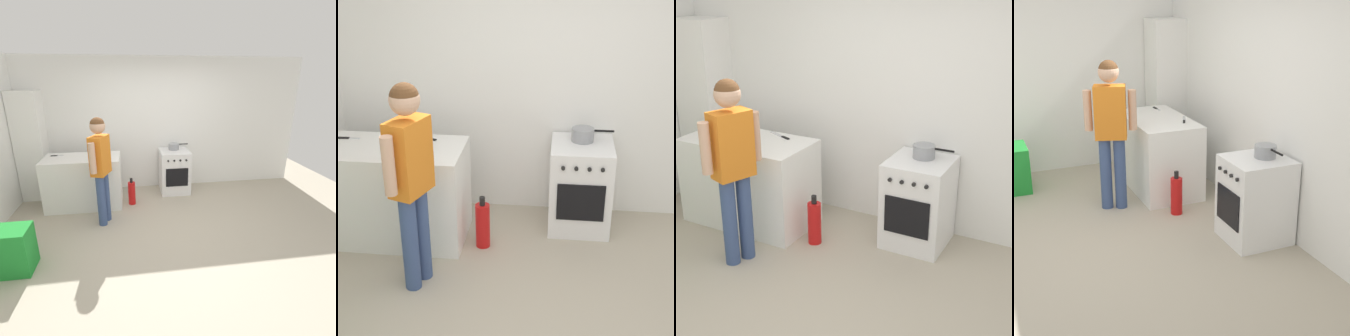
% 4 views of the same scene
% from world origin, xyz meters
% --- Properties ---
extents(ground_plane, '(8.00, 8.00, 0.00)m').
position_xyz_m(ground_plane, '(0.00, 0.00, 0.00)').
color(ground_plane, '#ADA38E').
extents(back_wall, '(6.00, 0.10, 2.60)m').
position_xyz_m(back_wall, '(0.00, 1.95, 1.30)').
color(back_wall, white).
rests_on(back_wall, ground).
extents(counter_unit, '(1.30, 0.70, 0.90)m').
position_xyz_m(counter_unit, '(-1.35, 1.20, 0.45)').
color(counter_unit, white).
rests_on(counter_unit, ground).
extents(oven_left, '(0.57, 0.62, 0.85)m').
position_xyz_m(oven_left, '(0.35, 1.58, 0.43)').
color(oven_left, white).
rests_on(oven_left, ground).
extents(pot, '(0.39, 0.21, 0.12)m').
position_xyz_m(pot, '(0.35, 1.66, 0.91)').
color(pot, gray).
rests_on(pot, oven_left).
extents(knife_paring, '(0.21, 0.03, 0.01)m').
position_xyz_m(knife_paring, '(-1.81, 1.35, 0.91)').
color(knife_paring, silver).
rests_on(knife_paring, counter_unit).
extents(knife_carving, '(0.32, 0.16, 0.01)m').
position_xyz_m(knife_carving, '(-1.12, 1.45, 0.90)').
color(knife_carving, silver).
rests_on(knife_carving, counter_unit).
extents(person, '(0.30, 0.54, 1.68)m').
position_xyz_m(person, '(-0.96, 0.51, 1.01)').
color(person, '#384C7A').
rests_on(person, ground).
extents(fire_extinguisher, '(0.13, 0.13, 0.50)m').
position_xyz_m(fire_extinguisher, '(-0.52, 1.10, 0.22)').
color(fire_extinguisher, red).
rests_on(fire_extinguisher, ground).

